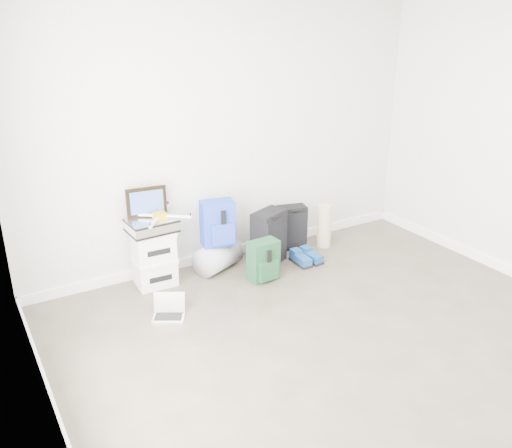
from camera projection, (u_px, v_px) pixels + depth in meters
ground at (388, 376)px, 4.06m from camera, size 5.00×5.00×0.00m
room_envelope at (411, 151)px, 3.43m from camera, size 4.52×5.02×2.71m
boxes_stack at (154, 258)px, 5.31m from camera, size 0.41×0.34×0.57m
briefcase at (152, 225)px, 5.18m from camera, size 0.46×0.34×0.13m
painting at (147, 202)px, 5.18m from camera, size 0.39×0.07×0.29m
drone at (160, 215)px, 5.17m from camera, size 0.51×0.51×0.06m
duffel_bag at (218, 256)px, 5.66m from camera, size 0.56×0.47×0.30m
blue_backpack at (218, 224)px, 5.50m from camera, size 0.37×0.30×0.47m
large_suitcase at (269, 238)px, 5.76m from camera, size 0.43×0.37×0.59m
green_backpack at (264, 261)px, 5.43m from camera, size 0.31×0.24×0.42m
carry_on at (292, 227)px, 6.14m from camera, size 0.36×0.28×0.50m
shoes at (306, 258)px, 5.85m from camera, size 0.28×0.31×0.10m
rolled_rug at (324, 226)px, 6.19m from camera, size 0.16×0.16×0.50m
laptop at (169, 311)px, 4.84m from camera, size 0.34×0.31×0.20m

